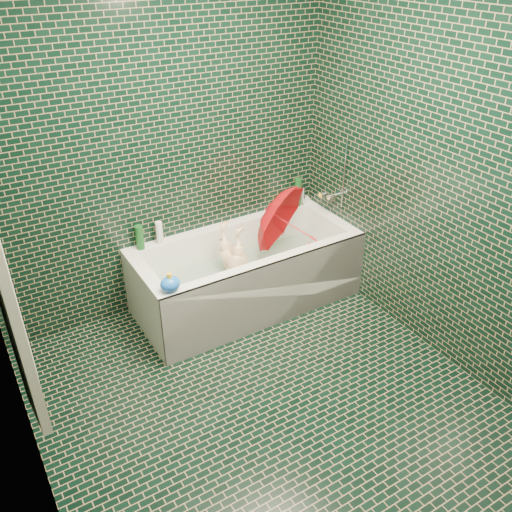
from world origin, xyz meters
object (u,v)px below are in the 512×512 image
bathtub (247,280)px  child (235,270)px  rubber_duck (286,204)px  bath_toy (170,284)px  umbrella (291,225)px

bathtub → child: size_ratio=2.16×
rubber_duck → bath_toy: (-1.31, -0.61, 0.01)m
umbrella → bath_toy: (-1.11, -0.24, -0.01)m
child → bath_toy: (-0.66, -0.33, 0.30)m
bathtub → umbrella: bearing=-8.1°
umbrella → bath_toy: size_ratio=4.01×
child → rubber_duck: bearing=94.2°
child → rubber_duck: size_ratio=6.44×
bathtub → child: bearing=156.6°
child → umbrella: (0.45, -0.09, 0.31)m
bathtub → bath_toy: size_ratio=12.02×
bathtub → umbrella: (0.36, -0.05, 0.41)m
child → rubber_duck: 0.76m
bathtub → child: bathtub is taller
bathtub → rubber_duck: 0.75m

